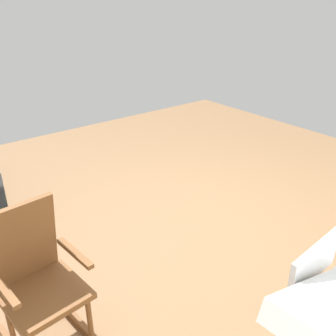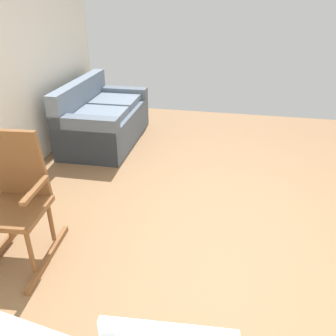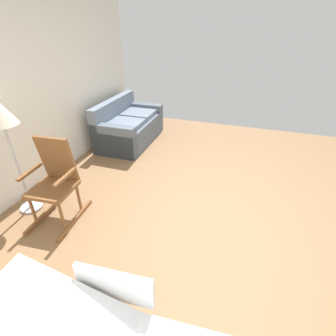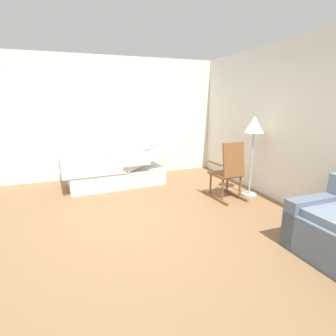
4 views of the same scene
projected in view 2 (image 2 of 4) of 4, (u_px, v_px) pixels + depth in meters
name	position (u px, v px, depth m)	size (l,w,h in m)	color
ground_plane	(251.00, 240.00, 3.01)	(6.96, 6.96, 0.00)	olive
couch	(103.00, 120.00, 4.85)	(1.61, 0.88, 0.85)	slate
rocking_chair	(16.00, 200.00, 2.64)	(0.80, 0.54, 1.05)	brown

